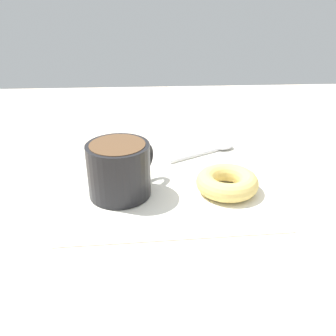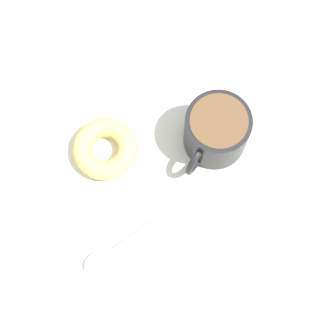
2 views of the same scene
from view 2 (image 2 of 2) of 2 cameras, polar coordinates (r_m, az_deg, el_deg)
name	(u,v)px [view 2 (image 2 of 2)]	position (r cm, az deg, el deg)	size (l,w,h in cm)	color
ground_plane	(170,172)	(82.62, 0.25, -0.40)	(120.00, 120.00, 2.00)	beige
napkin	(168,172)	(81.42, 0.00, -0.42)	(30.45, 30.45, 0.30)	white
coffee_cup	(216,131)	(79.07, 4.90, 3.73)	(9.92, 10.71, 7.99)	black
donut	(105,149)	(81.31, -6.43, 1.95)	(9.38, 9.38, 2.84)	#E5C66B
spoon	(108,253)	(78.97, -6.10, -8.55)	(13.05, 7.87, 0.90)	silver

